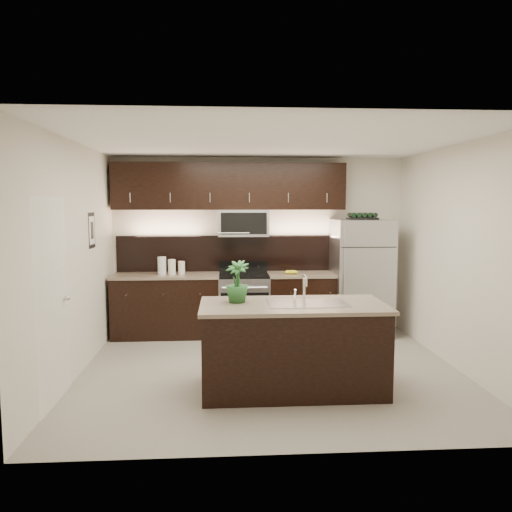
# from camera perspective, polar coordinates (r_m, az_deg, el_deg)

# --- Properties ---
(ground) EXTENTS (4.50, 4.50, 0.00)m
(ground) POSITION_cam_1_polar(r_m,az_deg,el_deg) (6.12, 1.68, -12.98)
(ground) COLOR gray
(ground) RESTS_ON ground
(room_walls) EXTENTS (4.52, 4.02, 2.71)m
(room_walls) POSITION_cam_1_polar(r_m,az_deg,el_deg) (5.75, 0.66, 3.05)
(room_walls) COLOR beige
(room_walls) RESTS_ON ground
(counter_run) EXTENTS (3.51, 0.65, 0.94)m
(counter_run) POSITION_cam_1_polar(r_m,az_deg,el_deg) (7.61, -2.95, -5.54)
(counter_run) COLOR black
(counter_run) RESTS_ON ground
(upper_fixtures) EXTENTS (3.49, 0.40, 1.66)m
(upper_fixtures) POSITION_cam_1_polar(r_m,az_deg,el_deg) (7.60, -2.84, 7.11)
(upper_fixtures) COLOR black
(upper_fixtures) RESTS_ON counter_run
(island) EXTENTS (1.96, 0.96, 0.94)m
(island) POSITION_cam_1_polar(r_m,az_deg,el_deg) (5.41, 4.22, -10.31)
(island) COLOR black
(island) RESTS_ON ground
(sink_faucet) EXTENTS (0.84, 0.50, 0.28)m
(sink_faucet) POSITION_cam_1_polar(r_m,az_deg,el_deg) (5.33, 5.85, -5.23)
(sink_faucet) COLOR silver
(sink_faucet) RESTS_ON island
(refrigerator) EXTENTS (0.85, 0.76, 1.75)m
(refrigerator) POSITION_cam_1_polar(r_m,az_deg,el_deg) (7.76, 11.91, -2.38)
(refrigerator) COLOR #B2B2B7
(refrigerator) RESTS_ON ground
(wine_rack) EXTENTS (0.43, 0.27, 0.10)m
(wine_rack) POSITION_cam_1_polar(r_m,az_deg,el_deg) (7.68, 12.06, 4.46)
(wine_rack) COLOR black
(wine_rack) RESTS_ON refrigerator
(plant) EXTENTS (0.32, 0.32, 0.45)m
(plant) POSITION_cam_1_polar(r_m,az_deg,el_deg) (5.33, -2.17, -2.94)
(plant) COLOR #215323
(plant) RESTS_ON island
(canisters) EXTENTS (0.40, 0.19, 0.27)m
(canisters) POSITION_cam_1_polar(r_m,az_deg,el_deg) (7.53, -9.87, -1.19)
(canisters) COLOR silver
(canisters) RESTS_ON counter_run
(french_press) EXTENTS (0.10, 0.10, 0.28)m
(french_press) POSITION_cam_1_polar(r_m,az_deg,el_deg) (7.66, 9.28, -1.18)
(french_press) COLOR silver
(french_press) RESTS_ON counter_run
(bananas) EXTENTS (0.20, 0.16, 0.06)m
(bananas) POSITION_cam_1_polar(r_m,az_deg,el_deg) (7.50, 3.61, -1.83)
(bananas) COLOR yellow
(bananas) RESTS_ON counter_run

